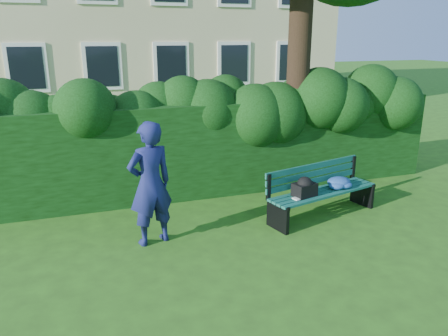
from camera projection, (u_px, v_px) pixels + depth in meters
name	position (u px, v px, depth m)	size (l,w,h in m)	color
ground	(236.00, 236.00, 6.88)	(80.00, 80.00, 0.00)	#294F18
hedge	(198.00, 148.00, 8.61)	(10.00, 1.00, 1.80)	black
park_bench	(323.00, 188.00, 7.54)	(2.18, 1.05, 0.89)	#0D4136
man_reading	(150.00, 184.00, 6.41)	(0.69, 0.45, 1.88)	navy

